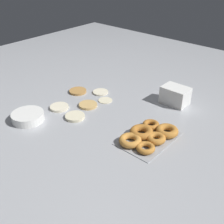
% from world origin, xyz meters
% --- Properties ---
extents(ground_plane, '(3.00, 3.00, 0.00)m').
position_xyz_m(ground_plane, '(0.00, 0.00, 0.00)').
color(ground_plane, '#9EA0A5').
extents(pancake_0, '(0.10, 0.10, 0.01)m').
position_xyz_m(pancake_0, '(0.16, 0.13, 0.01)').
color(pancake_0, beige).
rests_on(pancake_0, ground_plane).
extents(pancake_1, '(0.11, 0.11, 0.01)m').
position_xyz_m(pancake_1, '(-0.14, 0.17, 0.01)').
color(pancake_1, beige).
rests_on(pancake_1, ground_plane).
extents(pancake_2, '(0.11, 0.11, 0.01)m').
position_xyz_m(pancake_2, '(0.07, 0.24, 0.01)').
color(pancake_2, '#B27F42').
rests_on(pancake_2, ground_plane).
extents(pancake_3, '(0.11, 0.11, 0.01)m').
position_xyz_m(pancake_3, '(-0.01, 0.06, 0.01)').
color(pancake_3, tan).
rests_on(pancake_3, ground_plane).
extents(pancake_4, '(0.08, 0.08, 0.01)m').
position_xyz_m(pancake_4, '(0.10, 0.03, 0.00)').
color(pancake_4, beige).
rests_on(pancake_4, ground_plane).
extents(pancake_5, '(0.11, 0.11, 0.02)m').
position_xyz_m(pancake_5, '(-0.15, 0.02, 0.01)').
color(pancake_5, beige).
rests_on(pancake_5, ground_plane).
extents(donut_tray, '(0.30, 0.21, 0.04)m').
position_xyz_m(donut_tray, '(-0.05, -0.39, 0.02)').
color(donut_tray, '#93969B').
rests_on(donut_tray, ground_plane).
extents(batter_bowl, '(0.17, 0.17, 0.05)m').
position_xyz_m(batter_bowl, '(-0.34, 0.19, 0.02)').
color(batter_bowl, white).
rests_on(batter_bowl, ground_plane).
extents(container_stack, '(0.11, 0.15, 0.10)m').
position_xyz_m(container_stack, '(0.35, -0.30, 0.05)').
color(container_stack, white).
rests_on(container_stack, ground_plane).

